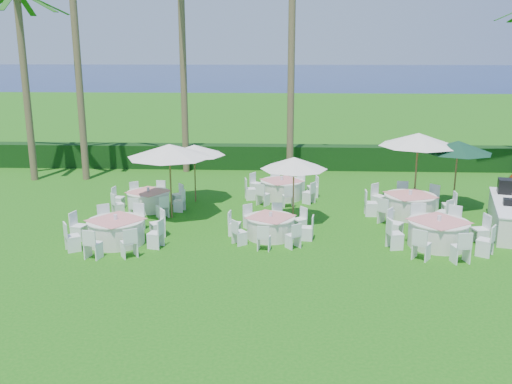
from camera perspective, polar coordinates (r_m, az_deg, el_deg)
ground at (r=17.62m, az=2.02°, el=-5.81°), size 120.00×120.00×0.00m
hedge at (r=29.05m, az=2.34°, el=3.52°), size 34.00×1.00×1.20m
ocean at (r=118.69m, az=2.67°, el=11.46°), size 260.00×260.00×0.00m
banquet_table_a at (r=18.58m, az=-13.79°, el=-3.79°), size 3.14×3.14×0.95m
banquet_table_b at (r=18.62m, az=1.47°, el=-3.47°), size 2.81×2.81×0.86m
banquet_table_c at (r=18.69m, az=17.75°, el=-3.90°), size 3.30×3.30×0.99m
banquet_table_d at (r=22.13m, az=-10.69°, el=-0.80°), size 2.86×2.86×0.87m
banquet_table_e at (r=23.39m, az=2.59°, el=0.33°), size 3.03×3.03×0.92m
banquet_table_f at (r=21.63m, az=15.11°, el=-1.25°), size 3.26×3.26×0.99m
umbrella_a at (r=20.49m, az=-8.66°, el=4.10°), size 3.03×3.03×2.72m
umbrella_b at (r=19.73m, az=3.81°, el=2.90°), size 2.34×2.34×2.37m
umbrella_c at (r=22.63m, az=-6.19°, el=4.21°), size 2.46×2.46×2.31m
umbrella_d at (r=22.74m, az=15.92°, el=5.07°), size 3.01×3.01×2.86m
umbrella_green at (r=22.72m, az=19.55°, el=4.28°), size 2.55×2.55×2.65m
buffet_table at (r=21.22m, az=23.72°, el=-2.05°), size 1.95×4.27×1.49m
palm_a at (r=27.31m, az=-17.48°, el=13.26°), size 4.15×4.40×10.73m
palm_b at (r=28.06m, az=-7.31°, el=12.90°), size 4.15×4.40×9.86m
palm_c at (r=26.54m, az=3.61°, el=16.44°), size 4.37×4.25×13.09m
palm_f at (r=28.03m, az=-22.11°, el=10.50°), size 4.16×4.40×8.45m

